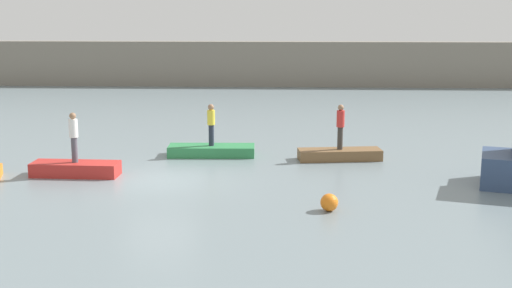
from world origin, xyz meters
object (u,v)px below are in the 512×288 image
rowboat_brown (340,154)px  mooring_buoy (329,202)px  rowboat_green (212,151)px  person_yellow_shirt (211,122)px  person_white_shirt (74,135)px  rowboat_red (76,169)px  person_red_shirt (340,124)px

rowboat_brown → mooring_buoy: (-0.88, -6.98, 0.05)m
rowboat_green → rowboat_brown: 5.30m
person_yellow_shirt → person_white_shirt: person_white_shirt is taller
person_yellow_shirt → mooring_buoy: 8.77m
rowboat_red → rowboat_green: bearing=39.6°
rowboat_green → person_yellow_shirt: bearing=0.0°
mooring_buoy → rowboat_red: bearing=156.3°
rowboat_green → person_yellow_shirt: person_yellow_shirt is taller
rowboat_red → mooring_buoy: (9.01, -3.95, 0.02)m
rowboat_red → rowboat_brown: size_ratio=0.95×
rowboat_red → mooring_buoy: size_ratio=5.84×
rowboat_green → person_red_shirt: bearing=-7.5°
person_yellow_shirt → mooring_buoy: size_ratio=3.19×
rowboat_green → person_red_shirt: size_ratio=1.95×
person_red_shirt → mooring_buoy: person_red_shirt is taller
rowboat_red → rowboat_brown: bearing=19.0°
person_red_shirt → mooring_buoy: size_ratio=3.36×
mooring_buoy → person_yellow_shirt: bearing=120.3°
rowboat_red → rowboat_brown: rowboat_red is taller
person_red_shirt → person_white_shirt: person_white_shirt is taller
rowboat_green → rowboat_brown: bearing=-7.5°
rowboat_red → person_red_shirt: 10.42m
rowboat_red → person_red_shirt: (9.89, 3.03, 1.20)m
person_red_shirt → person_yellow_shirt: bearing=174.3°
rowboat_brown → person_red_shirt: (0.00, -0.00, 1.24)m
person_yellow_shirt → person_red_shirt: (5.27, -0.53, 0.05)m
rowboat_green → person_yellow_shirt: (0.00, 0.00, 1.19)m
rowboat_green → person_yellow_shirt: 1.19m
person_yellow_shirt → person_white_shirt: 5.83m
rowboat_brown → person_red_shirt: size_ratio=1.83×
rowboat_green → person_red_shirt: 5.44m
rowboat_brown → mooring_buoy: bearing=-104.5°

